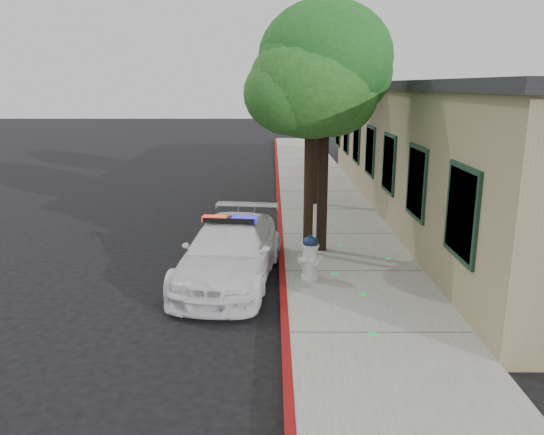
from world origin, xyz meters
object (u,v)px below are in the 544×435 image
Objects in this scene: street_tree_near at (311,91)px; street_tree_mid at (326,64)px; clapboard_building at (485,149)px; street_tree_far at (317,67)px; police_car at (230,251)px; fire_hydrant at (310,257)px.

street_tree_mid is (0.36, 0.35, 0.59)m from street_tree_near.
street_tree_far is at bearing 170.99° from clapboard_building.
police_car is 0.91× the size of street_tree_near.
street_tree_near is (1.77, 1.47, 3.34)m from police_car.
street_tree_near is 5.67m from street_tree_far.
fire_hydrant is at bearing -133.12° from clapboard_building.
street_tree_far is (2.35, 7.07, 4.03)m from police_car.
police_car is at bearing -140.31° from street_tree_near.
police_car is at bearing 150.68° from fire_hydrant.
street_tree_mid reaches higher than street_tree_near.
clapboard_building is 8.98m from fire_hydrant.
street_tree_far reaches higher than clapboard_building.
street_tree_far reaches higher than police_car.
street_tree_mid reaches higher than police_car.
fire_hydrant is 0.16× the size of street_tree_mid.
fire_hydrant is 8.40m from street_tree_far.
police_car is 0.78× the size of street_tree_far.
street_tree_near is 0.88× the size of street_tree_mid.
street_tree_near reaches higher than fire_hydrant.
street_tree_mid reaches higher than clapboard_building.
clapboard_building is 22.27× the size of fire_hydrant.
street_tree_mid is (-5.63, -4.40, 2.46)m from clapboard_building.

